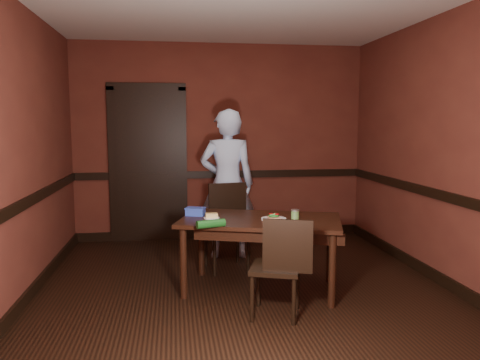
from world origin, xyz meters
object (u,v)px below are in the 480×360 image
object	(u,v)px
person	(227,184)
sandwich_plate	(274,218)
chair_far	(227,228)
food_tub	(195,211)
dining_table	(260,254)
chair_near	(276,266)
cheese_saucer	(212,216)
sauce_jar	(295,214)

from	to	relation	value
person	sandwich_plate	xyz separation A→B (m)	(0.30, -1.27, -0.17)
chair_far	food_tub	distance (m)	0.64
dining_table	chair_far	distance (m)	0.74
dining_table	sandwich_plate	size ratio (longest dim) A/B	6.34
dining_table	food_tub	distance (m)	0.76
chair_far	chair_near	distance (m)	1.34
cheese_saucer	food_tub	distance (m)	0.22
chair_near	sauce_jar	distance (m)	0.70
chair_far	sauce_jar	xyz separation A→B (m)	(0.57, -0.77, 0.28)
chair_near	sauce_jar	bearing A→B (deg)	-100.40
sauce_jar	chair_near	bearing A→B (deg)	-119.62
chair_far	cheese_saucer	bearing A→B (deg)	-119.22
sandwich_plate	chair_far	bearing A→B (deg)	115.30
dining_table	cheese_saucer	world-z (taller)	cheese_saucer
sauce_jar	cheese_saucer	xyz separation A→B (m)	(-0.78, 0.16, -0.03)
chair_near	cheese_saucer	world-z (taller)	chair_near
chair_far	food_tub	bearing A→B (deg)	-138.65
dining_table	chair_near	world-z (taller)	chair_near
sauce_jar	cheese_saucer	world-z (taller)	sauce_jar
person	sauce_jar	world-z (taller)	person
chair_near	cheese_saucer	xyz separation A→B (m)	(-0.48, 0.70, 0.30)
sandwich_plate	sauce_jar	bearing A→B (deg)	-0.34
sauce_jar	person	bearing A→B (deg)	111.52
chair_far	food_tub	size ratio (longest dim) A/B	4.29
chair_far	chair_near	size ratio (longest dim) A/B	1.10
dining_table	cheese_saucer	size ratio (longest dim) A/B	9.81
dining_table	sauce_jar	distance (m)	0.52
food_tub	cheese_saucer	bearing A→B (deg)	-28.36
person	sauce_jar	bearing A→B (deg)	116.58
chair_near	person	bearing A→B (deg)	-64.61
dining_table	sandwich_plate	world-z (taller)	sandwich_plate
chair_near	sandwich_plate	world-z (taller)	chair_near
chair_far	dining_table	bearing A→B (deg)	-79.59
sandwich_plate	dining_table	bearing A→B (deg)	141.68
sandwich_plate	sauce_jar	distance (m)	0.21
person	food_tub	world-z (taller)	person
chair_far	person	world-z (taller)	person
person	sandwich_plate	bearing A→B (deg)	108.12
chair_near	person	distance (m)	1.88
cheese_saucer	dining_table	bearing A→B (deg)	-8.40
dining_table	person	bearing A→B (deg)	116.25
person	cheese_saucer	distance (m)	1.16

